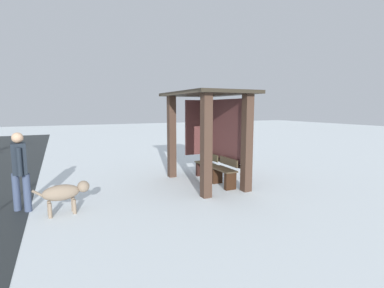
{
  "coord_description": "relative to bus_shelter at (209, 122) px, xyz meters",
  "views": [
    {
      "loc": [
        6.86,
        -3.69,
        2.13
      ],
      "look_at": [
        -0.09,
        -0.38,
        1.13
      ],
      "focal_mm": 26.36,
      "sensor_mm": 36.0,
      "label": 1
    }
  ],
  "objects": [
    {
      "name": "dog",
      "position": [
        0.92,
        -3.79,
        -1.29
      ],
      "size": [
        0.35,
        1.05,
        0.63
      ],
      "color": "gray",
      "rests_on": "ground"
    },
    {
      "name": "bench_center_inside",
      "position": [
        0.57,
        0.16,
        -1.39
      ],
      "size": [
        0.88,
        0.36,
        0.77
      ],
      "color": "#433626",
      "rests_on": "ground"
    },
    {
      "name": "bench_left_inside",
      "position": [
        -0.42,
        0.16,
        -1.41
      ],
      "size": [
        0.88,
        0.35,
        0.74
      ],
      "color": "#423C27",
      "rests_on": "ground"
    },
    {
      "name": "bus_shelter",
      "position": [
        0.0,
        0.0,
        0.0
      ],
      "size": [
        2.8,
        1.74,
        2.55
      ],
      "color": "#402C21",
      "rests_on": "ground"
    },
    {
      "name": "person_walking",
      "position": [
        0.36,
        -4.59,
        -0.79
      ],
      "size": [
        0.58,
        0.36,
        1.63
      ],
      "color": "#1E262F",
      "rests_on": "ground"
    },
    {
      "name": "ground_plane",
      "position": [
        0.08,
        -0.14,
        -1.73
      ],
      "size": [
        60.0,
        60.0,
        0.0
      ],
      "primitive_type": "plane",
      "color": "white"
    }
  ]
}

